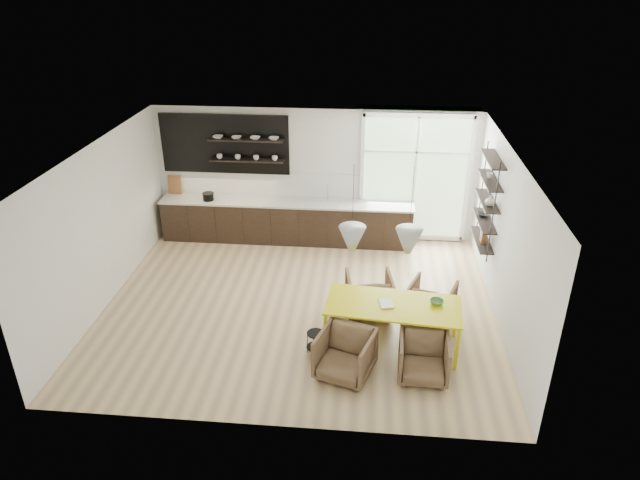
{
  "coord_description": "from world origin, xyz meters",
  "views": [
    {
      "loc": [
        1.19,
        -8.73,
        5.68
      ],
      "look_at": [
        0.33,
        0.6,
        1.05
      ],
      "focal_mm": 32.0,
      "sensor_mm": 36.0,
      "label": 1
    }
  ],
  "objects_px": {
    "dining_table": "(393,307)",
    "armchair_front_right": "(423,358)",
    "wire_stool": "(316,340)",
    "armchair_back_left": "(369,294)",
    "armchair_front_left": "(345,355)",
    "armchair_back_right": "(431,301)"
  },
  "relations": [
    {
      "from": "dining_table",
      "to": "armchair_back_right",
      "type": "distance_m",
      "value": 1.16
    },
    {
      "from": "armchair_front_left",
      "to": "armchair_back_left",
      "type": "bearing_deg",
      "value": 97.11
    },
    {
      "from": "dining_table",
      "to": "wire_stool",
      "type": "relative_size",
      "value": 5.84
    },
    {
      "from": "armchair_back_right",
      "to": "wire_stool",
      "type": "distance_m",
      "value": 2.24
    },
    {
      "from": "dining_table",
      "to": "armchair_front_left",
      "type": "relative_size",
      "value": 2.74
    },
    {
      "from": "armchair_front_right",
      "to": "armchair_back_left",
      "type": "bearing_deg",
      "value": 118.56
    },
    {
      "from": "armchair_front_left",
      "to": "wire_stool",
      "type": "xyz_separation_m",
      "value": [
        -0.49,
        0.49,
        -0.12
      ]
    },
    {
      "from": "dining_table",
      "to": "wire_stool",
      "type": "height_order",
      "value": "dining_table"
    },
    {
      "from": "armchair_front_right",
      "to": "wire_stool",
      "type": "bearing_deg",
      "value": 167.71
    },
    {
      "from": "armchair_front_right",
      "to": "wire_stool",
      "type": "xyz_separation_m",
      "value": [
        -1.66,
        0.43,
        -0.1
      ]
    },
    {
      "from": "armchair_front_right",
      "to": "dining_table",
      "type": "bearing_deg",
      "value": 123.26
    },
    {
      "from": "dining_table",
      "to": "armchair_front_right",
      "type": "xyz_separation_m",
      "value": [
        0.45,
        -0.75,
        -0.38
      ]
    },
    {
      "from": "armchair_back_left",
      "to": "wire_stool",
      "type": "height_order",
      "value": "armchair_back_left"
    },
    {
      "from": "wire_stool",
      "to": "armchair_back_left",
      "type": "bearing_deg",
      "value": 56.81
    },
    {
      "from": "dining_table",
      "to": "armchair_back_right",
      "type": "height_order",
      "value": "dining_table"
    },
    {
      "from": "wire_stool",
      "to": "armchair_back_right",
      "type": "bearing_deg",
      "value": 31.49
    },
    {
      "from": "armchair_back_left",
      "to": "armchair_front_right",
      "type": "relative_size",
      "value": 1.07
    },
    {
      "from": "armchair_front_left",
      "to": "dining_table",
      "type": "bearing_deg",
      "value": 66.49
    },
    {
      "from": "dining_table",
      "to": "wire_stool",
      "type": "xyz_separation_m",
      "value": [
        -1.21,
        -0.32,
        -0.48
      ]
    },
    {
      "from": "armchair_back_right",
      "to": "armchair_front_right",
      "type": "relative_size",
      "value": 1.01
    },
    {
      "from": "armchair_back_left",
      "to": "wire_stool",
      "type": "distance_m",
      "value": 1.51
    },
    {
      "from": "wire_stool",
      "to": "armchair_front_right",
      "type": "bearing_deg",
      "value": -14.62
    }
  ]
}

